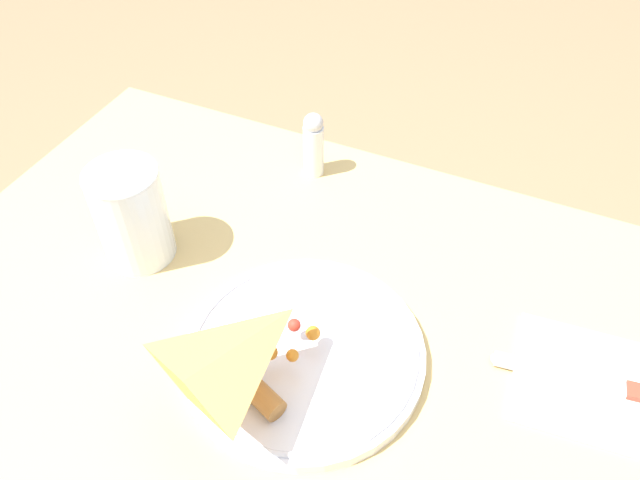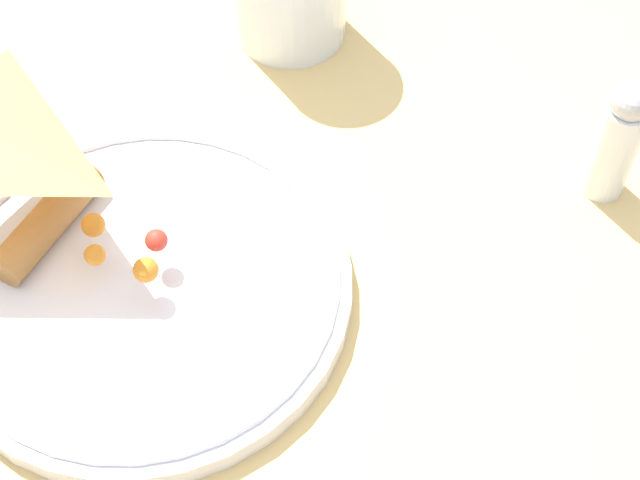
# 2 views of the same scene
# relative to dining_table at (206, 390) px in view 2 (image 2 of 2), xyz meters

# --- Properties ---
(dining_table) EXTENTS (1.00, 0.68, 0.73)m
(dining_table) POSITION_rel_dining_table_xyz_m (0.00, 0.00, 0.00)
(dining_table) COLOR #DBB770
(dining_table) RESTS_ON ground_plane
(plate_pizza) EXTENTS (0.26, 0.26, 0.05)m
(plate_pizza) POSITION_rel_dining_table_xyz_m (0.01, 0.03, 0.14)
(plate_pizza) COLOR white
(plate_pizza) RESTS_ON dining_table
(salt_shaker) EXTENTS (0.03, 0.03, 0.10)m
(salt_shaker) POSITION_rel_dining_table_xyz_m (0.12, -0.26, 0.17)
(salt_shaker) COLOR white
(salt_shaker) RESTS_ON dining_table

